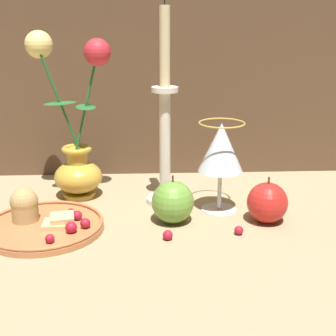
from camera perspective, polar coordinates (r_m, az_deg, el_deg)
name	(u,v)px	position (r m, az deg, el deg)	size (l,w,h in m)	color
ground_plane	(128,219)	(0.89, -4.87, -6.26)	(2.40, 2.40, 0.00)	#9E8966
vase	(75,141)	(0.98, -11.25, 3.23)	(0.17, 0.10, 0.34)	gold
plate_with_pastries	(41,221)	(0.87, -15.19, -6.28)	(0.21, 0.21, 0.07)	#B77042
wine_glass	(221,150)	(0.89, 6.47, 2.15)	(0.09, 0.09, 0.18)	silver
candlestick	(165,131)	(0.92, -0.38, 4.51)	(0.08, 0.08, 0.39)	silver
apple_beside_vase	(173,202)	(0.86, 0.58, -4.16)	(0.08, 0.08, 0.09)	#669938
apple_near_glass	(267,203)	(0.88, 12.01, -4.15)	(0.08, 0.08, 0.09)	red
berry_near_plate	(168,235)	(0.80, -0.03, -8.18)	(0.02, 0.02, 0.02)	#AD192D
berry_front_center	(239,230)	(0.83, 8.63, -7.52)	(0.02, 0.02, 0.02)	#AD192D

